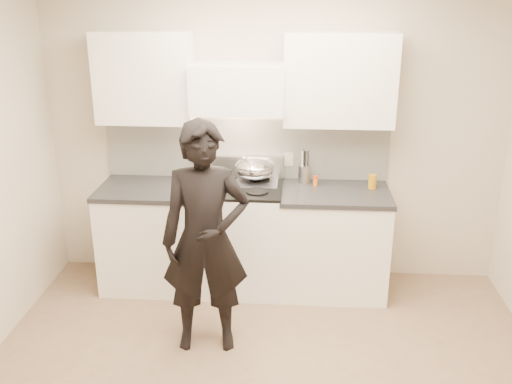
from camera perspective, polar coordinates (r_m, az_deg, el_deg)
room_shell at (r=3.62m, az=0.11°, el=4.76°), size 4.04×3.54×2.70m
stove at (r=5.01m, az=-1.83°, el=-4.46°), size 0.76×0.65×0.96m
counter_right at (r=5.00m, az=7.70°, el=-4.85°), size 0.92×0.67×0.92m
counter_left at (r=5.15m, az=-10.53°, el=-4.28°), size 0.82×0.67×0.92m
wok at (r=4.92m, az=-0.10°, el=2.30°), size 0.34×0.42×0.28m
stock_pot at (r=4.71m, az=-4.49°, el=1.25°), size 0.33×0.31×0.16m
utensil_crock at (r=4.99m, az=4.87°, el=1.95°), size 0.11×0.11×0.29m
spice_jar at (r=4.92m, az=5.97°, el=1.14°), size 0.04×0.04×0.09m
oil_glass at (r=4.93m, az=11.56°, el=1.04°), size 0.07×0.07×0.12m
person at (r=4.06m, az=-5.08°, el=-4.75°), size 0.67×0.48×1.71m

